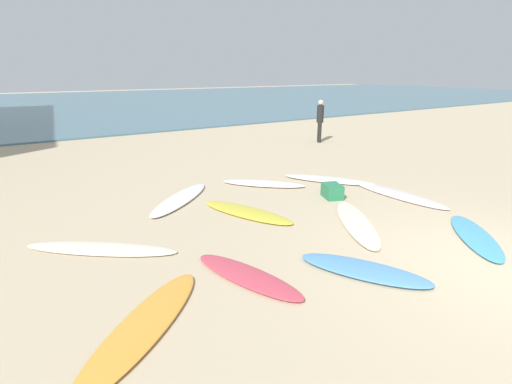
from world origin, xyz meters
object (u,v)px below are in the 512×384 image
(surfboard_8, at_px, (364,270))
(surfboard_9, at_px, (263,184))
(surfboard_10, at_px, (101,249))
(surfboard_2, at_px, (357,223))
(surfboard_5, at_px, (144,325))
(beach_cooler, at_px, (332,191))
(surfboard_0, at_px, (475,236))
(surfboard_4, at_px, (328,180))
(beachgoer_near, at_px, (320,119))
(surfboard_6, at_px, (247,276))
(surfboard_3, at_px, (247,212))
(surfboard_7, at_px, (398,195))
(surfboard_1, at_px, (180,199))

(surfboard_8, xyz_separation_m, surfboard_9, (1.29, 4.52, 0.00))
(surfboard_10, bearing_deg, surfboard_2, 109.90)
(surfboard_5, height_order, beach_cooler, beach_cooler)
(surfboard_9, bearing_deg, surfboard_0, -118.95)
(surfboard_2, bearing_deg, surfboard_10, -166.10)
(surfboard_4, bearing_deg, beach_cooler, 15.15)
(beachgoer_near, relative_size, beach_cooler, 3.27)
(surfboard_6, bearing_deg, surfboard_5, 174.03)
(surfboard_2, bearing_deg, surfboard_3, 164.91)
(surfboard_7, bearing_deg, surfboard_1, 149.10)
(surfboard_4, relative_size, surfboard_9, 1.12)
(surfboard_1, xyz_separation_m, beachgoer_near, (7.75, 3.89, 0.91))
(surfboard_5, distance_m, surfboard_6, 1.61)
(surfboard_0, relative_size, surfboard_5, 0.86)
(surfboard_9, xyz_separation_m, surfboard_10, (-4.37, -1.64, -0.01))
(surfboard_2, xyz_separation_m, surfboard_9, (-0.02, 3.18, 0.01))
(surfboard_3, distance_m, surfboard_4, 3.25)
(surfboard_1, distance_m, beach_cooler, 3.52)
(surfboard_1, relative_size, surfboard_7, 0.98)
(surfboard_4, relative_size, beach_cooler, 4.63)
(surfboard_0, height_order, surfboard_1, surfboard_1)
(surfboard_2, distance_m, surfboard_8, 1.88)
(surfboard_0, distance_m, beachgoer_near, 9.66)
(beachgoer_near, bearing_deg, surfboard_9, 160.09)
(surfboard_1, xyz_separation_m, surfboard_6, (-0.52, -3.75, -0.01))
(surfboard_2, xyz_separation_m, surfboard_4, (1.65, 2.53, 0.01))
(surfboard_6, distance_m, surfboard_8, 1.72)
(surfboard_5, height_order, surfboard_8, surfboard_8)
(surfboard_9, distance_m, beach_cooler, 1.89)
(surfboard_6, distance_m, surfboard_9, 4.66)
(surfboard_10, bearing_deg, surfboard_5, 38.63)
(surfboard_4, height_order, surfboard_8, surfboard_8)
(surfboard_0, xyz_separation_m, surfboard_3, (-2.77, 3.25, 0.00))
(surfboard_8, relative_size, beachgoer_near, 1.12)
(surfboard_6, height_order, beach_cooler, beach_cooler)
(surfboard_7, relative_size, beachgoer_near, 1.48)
(surfboard_10, distance_m, beachgoer_near, 11.33)
(surfboard_1, distance_m, surfboard_6, 3.78)
(surfboard_0, distance_m, surfboard_6, 4.25)
(surfboard_8, bearing_deg, beachgoer_near, 22.41)
(surfboard_0, xyz_separation_m, surfboard_4, (0.36, 4.12, 0.01))
(surfboard_2, distance_m, surfboard_3, 2.22)
(surfboard_5, bearing_deg, surfboard_6, 59.49)
(surfboard_3, bearing_deg, surfboard_8, 72.90)
(surfboard_8, bearing_deg, surfboard_5, 141.63)
(surfboard_1, height_order, surfboard_2, surfboard_1)
(surfboard_4, bearing_deg, surfboard_6, -0.34)
(surfboard_5, height_order, surfboard_10, surfboard_5)
(surfboard_5, distance_m, beachgoer_near, 12.67)
(surfboard_6, xyz_separation_m, surfboard_7, (4.99, 1.23, -0.01))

